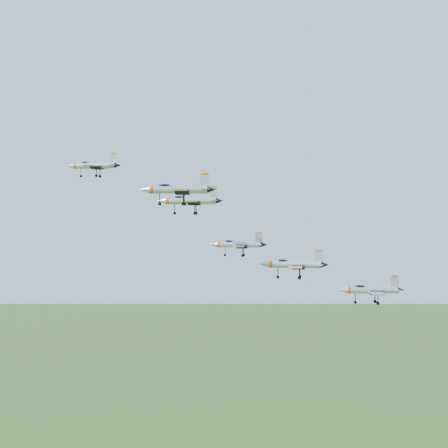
# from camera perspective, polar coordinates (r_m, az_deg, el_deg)

# --- Properties ---
(jet_lead) EXTENTS (11.97, 9.87, 3.20)m
(jet_lead) POSITION_cam_1_polar(r_m,az_deg,el_deg) (133.17, -11.90, 5.26)
(jet_lead) COLOR #ACB3BA
(jet_left_high) EXTENTS (12.73, 10.62, 3.40)m
(jet_left_high) POSITION_cam_1_polar(r_m,az_deg,el_deg) (117.35, -3.21, 2.15)
(jet_left_high) COLOR #ACB3BA
(jet_right_high) EXTENTS (12.36, 10.38, 3.32)m
(jet_right_high) POSITION_cam_1_polar(r_m,az_deg,el_deg) (99.48, -4.37, 3.18)
(jet_right_high) COLOR #ACB3BA
(jet_left_low) EXTENTS (11.38, 9.40, 3.04)m
(jet_left_low) POSITION_cam_1_polar(r_m,az_deg,el_deg) (120.67, 1.25, -1.87)
(jet_left_low) COLOR #ACB3BA
(jet_right_low) EXTENTS (11.42, 9.40, 3.06)m
(jet_right_low) POSITION_cam_1_polar(r_m,az_deg,el_deg) (102.23, 6.33, -3.67)
(jet_right_low) COLOR #ACB3BA
(jet_trail) EXTENTS (11.81, 9.92, 3.17)m
(jet_trail) POSITION_cam_1_polar(r_m,az_deg,el_deg) (112.26, 13.21, -5.87)
(jet_trail) COLOR #ACB3BA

